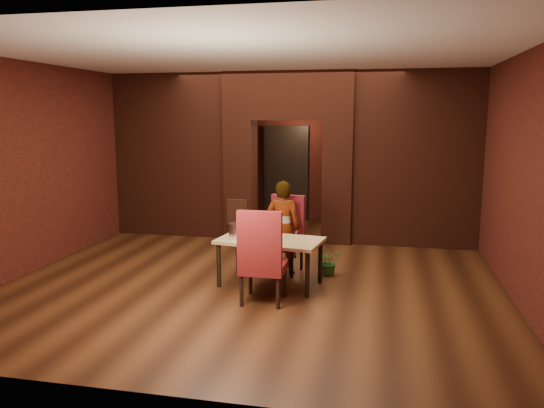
# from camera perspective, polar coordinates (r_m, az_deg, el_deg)

# --- Properties ---
(floor) EXTENTS (8.00, 8.00, 0.00)m
(floor) POSITION_cam_1_polar(r_m,az_deg,el_deg) (8.50, -0.69, -6.83)
(floor) COLOR #452311
(floor) RESTS_ON ground
(ceiling) EXTENTS (7.00, 8.00, 0.04)m
(ceiling) POSITION_cam_1_polar(r_m,az_deg,el_deg) (8.19, -0.74, 15.18)
(ceiling) COLOR silver
(ceiling) RESTS_ON ground
(wall_back) EXTENTS (7.00, 0.04, 3.20)m
(wall_back) POSITION_cam_1_polar(r_m,az_deg,el_deg) (12.11, 3.47, 5.76)
(wall_back) COLOR maroon
(wall_back) RESTS_ON ground
(wall_front) EXTENTS (7.00, 0.04, 3.20)m
(wall_front) POSITION_cam_1_polar(r_m,az_deg,el_deg) (4.41, -12.22, -1.03)
(wall_front) COLOR maroon
(wall_front) RESTS_ON ground
(wall_left) EXTENTS (0.04, 8.00, 3.20)m
(wall_left) POSITION_cam_1_polar(r_m,az_deg,el_deg) (9.59, -21.63, 4.12)
(wall_left) COLOR maroon
(wall_left) RESTS_ON ground
(wall_right) EXTENTS (0.04, 8.00, 3.20)m
(wall_right) POSITION_cam_1_polar(r_m,az_deg,el_deg) (8.17, 24.02, 3.14)
(wall_right) COLOR maroon
(wall_right) RESTS_ON ground
(pillar_left) EXTENTS (0.55, 0.55, 2.30)m
(pillar_left) POSITION_cam_1_polar(r_m,az_deg,el_deg) (10.40, -3.40, 2.65)
(pillar_left) COLOR maroon
(pillar_left) RESTS_ON ground
(pillar_right) EXTENTS (0.55, 0.55, 2.30)m
(pillar_right) POSITION_cam_1_polar(r_m,az_deg,el_deg) (10.07, 7.10, 2.36)
(pillar_right) COLOR maroon
(pillar_right) RESTS_ON ground
(lintel) EXTENTS (2.45, 0.55, 0.90)m
(lintel) POSITION_cam_1_polar(r_m,az_deg,el_deg) (10.12, 1.81, 11.55)
(lintel) COLOR maroon
(lintel) RESTS_ON ground
(wing_wall_left) EXTENTS (2.28, 0.35, 3.20)m
(wing_wall_left) POSITION_cam_1_polar(r_m,az_deg,el_deg) (10.82, -10.68, 5.16)
(wing_wall_left) COLOR maroon
(wing_wall_left) RESTS_ON ground
(wing_wall_right) EXTENTS (2.28, 0.35, 3.20)m
(wing_wall_right) POSITION_cam_1_polar(r_m,az_deg,el_deg) (10.00, 15.27, 4.65)
(wing_wall_right) COLOR maroon
(wing_wall_right) RESTS_ON ground
(vent_panel) EXTENTS (0.40, 0.03, 0.50)m
(vent_panel) POSITION_cam_1_polar(r_m,az_deg,el_deg) (10.21, -3.80, -0.89)
(vent_panel) COLOR #9E512E
(vent_panel) RESTS_ON ground
(rear_door) EXTENTS (0.90, 0.08, 2.10)m
(rear_door) POSITION_cam_1_polar(r_m,az_deg,el_deg) (12.17, 1.54, 3.19)
(rear_door) COLOR black
(rear_door) RESTS_ON ground
(rear_door_frame) EXTENTS (1.02, 0.04, 2.22)m
(rear_door_frame) POSITION_cam_1_polar(r_m,az_deg,el_deg) (12.13, 1.50, 3.17)
(rear_door_frame) COLOR black
(rear_door_frame) RESTS_ON ground
(dining_table) EXTENTS (1.53, 1.00, 0.67)m
(dining_table) POSITION_cam_1_polar(r_m,az_deg,el_deg) (7.56, -0.20, -6.26)
(dining_table) COLOR tan
(dining_table) RESTS_ON ground
(chair_far) EXTENTS (0.62, 0.62, 1.18)m
(chair_far) POSITION_cam_1_polar(r_m,az_deg,el_deg) (8.10, 1.19, -3.35)
(chair_far) COLOR maroon
(chair_far) RESTS_ON ground
(chair_near) EXTENTS (0.57, 0.57, 1.24)m
(chair_near) POSITION_cam_1_polar(r_m,az_deg,el_deg) (6.83, -0.91, -5.53)
(chair_near) COLOR maroon
(chair_near) RESTS_ON ground
(person_seated) EXTENTS (0.54, 0.37, 1.43)m
(person_seated) POSITION_cam_1_polar(r_m,az_deg,el_deg) (8.02, 1.18, -2.53)
(person_seated) COLOR white
(person_seated) RESTS_ON ground
(wine_glass_a) EXTENTS (0.08, 0.08, 0.19)m
(wine_glass_a) POSITION_cam_1_polar(r_m,az_deg,el_deg) (7.55, -1.16, -2.90)
(wine_glass_a) COLOR white
(wine_glass_a) RESTS_ON dining_table
(wine_glass_b) EXTENTS (0.09, 0.09, 0.22)m
(wine_glass_b) POSITION_cam_1_polar(r_m,az_deg,el_deg) (7.45, -0.07, -2.94)
(wine_glass_b) COLOR white
(wine_glass_b) RESTS_ON dining_table
(wine_glass_c) EXTENTS (0.09, 0.09, 0.21)m
(wine_glass_c) POSITION_cam_1_polar(r_m,az_deg,el_deg) (7.30, 0.80, -3.25)
(wine_glass_c) COLOR white
(wine_glass_c) RESTS_ON dining_table
(tasting_sheet) EXTENTS (0.35, 0.29, 0.00)m
(tasting_sheet) POSITION_cam_1_polar(r_m,az_deg,el_deg) (7.30, -2.19, -4.08)
(tasting_sheet) COLOR silver
(tasting_sheet) RESTS_ON dining_table
(wine_bucket) EXTENTS (0.18, 0.18, 0.22)m
(wine_bucket) POSITION_cam_1_polar(r_m,az_deg,el_deg) (7.51, -3.98, -2.88)
(wine_bucket) COLOR silver
(wine_bucket) RESTS_ON dining_table
(water_bottle) EXTENTS (0.06, 0.06, 0.26)m
(water_bottle) POSITION_cam_1_polar(r_m,az_deg,el_deg) (7.64, -3.07, -2.49)
(water_bottle) COLOR white
(water_bottle) RESTS_ON dining_table
(potted_plant) EXTENTS (0.48, 0.46, 0.41)m
(potted_plant) POSITION_cam_1_polar(r_m,az_deg,el_deg) (8.10, 6.14, -6.20)
(potted_plant) COLOR #245C1C
(potted_plant) RESTS_ON ground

